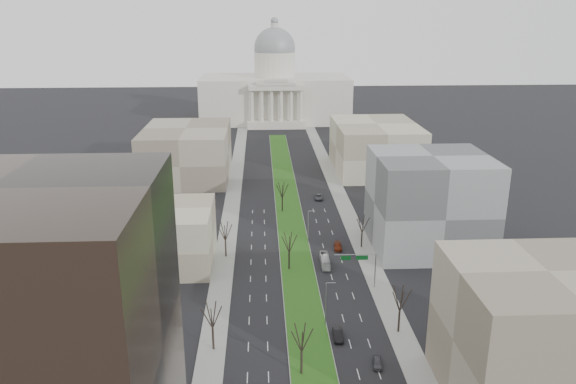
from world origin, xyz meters
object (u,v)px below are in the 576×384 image
object	(u,v)px
car_black	(338,334)
car_red	(338,246)
car_grey_near	(377,362)
box_van	(325,261)
car_grey_far	(319,197)

from	to	relation	value
car_black	car_red	size ratio (longest dim) A/B	1.04
car_grey_near	box_van	distance (m)	40.56
car_grey_near	box_van	xyz separation A→B (m)	(-4.47, 40.31, 0.46)
car_black	car_grey_far	distance (m)	80.99
car_red	car_grey_near	bearing A→B (deg)	-85.69
box_van	car_grey_near	bearing A→B (deg)	-82.27
car_grey_far	car_red	bearing A→B (deg)	-86.09
car_black	car_grey_near	bearing A→B (deg)	-55.98
car_grey_near	car_black	size ratio (longest dim) A/B	0.79
car_grey_far	box_van	bearing A→B (deg)	-91.38
car_black	car_red	distance (m)	41.18
car_red	car_grey_far	bearing A→B (deg)	95.39
car_red	car_grey_far	distance (m)	40.05
car_grey_near	car_red	world-z (taller)	car_red
car_grey_near	car_red	size ratio (longest dim) A/B	0.82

